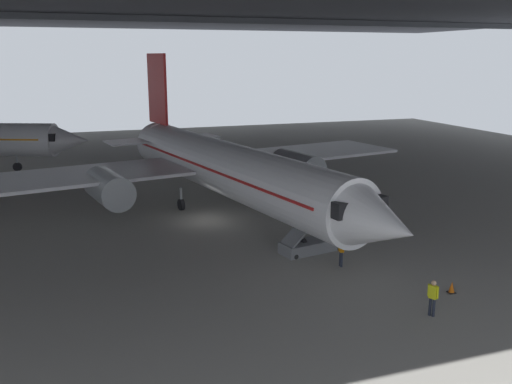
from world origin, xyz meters
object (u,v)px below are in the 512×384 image
object	(u,v)px
traffic_cone_orange	(452,287)
baggage_tug	(252,175)
boarding_stairs	(312,240)
crew_worker_by_stairs	(341,250)
crew_worker_near_nose	(433,296)
airplane_main	(223,167)

from	to	relation	value
traffic_cone_orange	baggage_tug	world-z (taller)	baggage_tug
traffic_cone_orange	baggage_tug	bearing A→B (deg)	91.70
boarding_stairs	crew_worker_by_stairs	distance (m)	2.98
crew_worker_near_nose	crew_worker_by_stairs	xyz separation A→B (m)	(-1.00, 7.04, 0.01)
crew_worker_near_nose	boarding_stairs	bearing A→B (deg)	98.31
crew_worker_by_stairs	baggage_tug	size ratio (longest dim) A/B	0.74
boarding_stairs	crew_worker_near_nose	world-z (taller)	boarding_stairs
airplane_main	crew_worker_near_nose	bearing A→B (deg)	-78.47
airplane_main	boarding_stairs	xyz separation A→B (m)	(2.69, -10.36, -2.81)
boarding_stairs	traffic_cone_orange	world-z (taller)	boarding_stairs
airplane_main	crew_worker_by_stairs	bearing A→B (deg)	-76.70
airplane_main	boarding_stairs	bearing A→B (deg)	-75.45
crew_worker_near_nose	baggage_tug	world-z (taller)	crew_worker_near_nose
baggage_tug	crew_worker_by_stairs	bearing A→B (deg)	-96.61
traffic_cone_orange	boarding_stairs	bearing A→B (deg)	116.52
airplane_main	crew_worker_by_stairs	xyz separation A→B (m)	(3.14, -13.29, -2.53)
boarding_stairs	crew_worker_near_nose	bearing A→B (deg)	-81.69
boarding_stairs	baggage_tug	distance (m)	20.91
baggage_tug	traffic_cone_orange	bearing A→B (deg)	-88.30
boarding_stairs	crew_worker_by_stairs	world-z (taller)	boarding_stairs
airplane_main	baggage_tug	size ratio (longest dim) A/B	16.15
boarding_stairs	baggage_tug	bearing A→B (deg)	81.23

